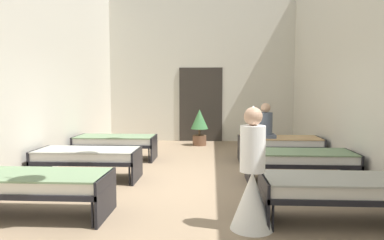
{
  "coord_description": "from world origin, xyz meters",
  "views": [
    {
      "loc": [
        0.35,
        -6.28,
        1.66
      ],
      "look_at": [
        0.0,
        -0.0,
        1.13
      ],
      "focal_mm": 32.57,
      "sensor_mm": 36.0,
      "label": 1
    }
  ],
  "objects_px": {
    "bed_left_row_0": "(37,184)",
    "patient_seated_primary": "(265,125)",
    "bed_right_row_2": "(280,143)",
    "bed_left_row_1": "(88,156)",
    "nurse_near_aisle": "(252,186)",
    "potted_plant": "(199,124)",
    "bed_left_row_2": "(116,141)",
    "bed_right_row_0": "(338,188)",
    "bed_right_row_1": "(300,159)"
  },
  "relations": [
    {
      "from": "bed_right_row_1",
      "to": "patient_seated_primary",
      "type": "distance_m",
      "value": 1.9
    },
    {
      "from": "bed_left_row_0",
      "to": "bed_left_row_1",
      "type": "relative_size",
      "value": 1.0
    },
    {
      "from": "bed_left_row_2",
      "to": "potted_plant",
      "type": "distance_m",
      "value": 3.01
    },
    {
      "from": "bed_left_row_2",
      "to": "nurse_near_aisle",
      "type": "relative_size",
      "value": 1.28
    },
    {
      "from": "bed_left_row_1",
      "to": "bed_right_row_2",
      "type": "distance_m",
      "value": 4.34
    },
    {
      "from": "bed_right_row_0",
      "to": "bed_right_row_1",
      "type": "height_order",
      "value": "same"
    },
    {
      "from": "bed_left_row_2",
      "to": "nurse_near_aisle",
      "type": "xyz_separation_m",
      "value": [
        2.79,
        -4.07,
        0.09
      ]
    },
    {
      "from": "bed_left_row_0",
      "to": "patient_seated_primary",
      "type": "distance_m",
      "value": 5.15
    },
    {
      "from": "bed_right_row_1",
      "to": "nurse_near_aisle",
      "type": "height_order",
      "value": "nurse_near_aisle"
    },
    {
      "from": "bed_left_row_2",
      "to": "bed_right_row_1",
      "type": "bearing_deg",
      "value": -25.99
    },
    {
      "from": "bed_right_row_2",
      "to": "potted_plant",
      "type": "height_order",
      "value": "potted_plant"
    },
    {
      "from": "bed_right_row_0",
      "to": "bed_right_row_1",
      "type": "distance_m",
      "value": 1.9
    },
    {
      "from": "bed_left_row_1",
      "to": "bed_right_row_2",
      "type": "height_order",
      "value": "same"
    },
    {
      "from": "bed_left_row_0",
      "to": "patient_seated_primary",
      "type": "height_order",
      "value": "patient_seated_primary"
    },
    {
      "from": "bed_right_row_0",
      "to": "bed_right_row_1",
      "type": "relative_size",
      "value": 1.0
    },
    {
      "from": "bed_right_row_2",
      "to": "nurse_near_aisle",
      "type": "height_order",
      "value": "nurse_near_aisle"
    },
    {
      "from": "nurse_near_aisle",
      "to": "patient_seated_primary",
      "type": "height_order",
      "value": "nurse_near_aisle"
    },
    {
      "from": "bed_right_row_0",
      "to": "bed_left_row_2",
      "type": "distance_m",
      "value": 5.44
    },
    {
      "from": "bed_left_row_0",
      "to": "nurse_near_aisle",
      "type": "xyz_separation_m",
      "value": [
        2.79,
        -0.27,
        0.09
      ]
    },
    {
      "from": "bed_left_row_0",
      "to": "bed_right_row_0",
      "type": "xyz_separation_m",
      "value": [
        3.9,
        0.0,
        0.0
      ]
    },
    {
      "from": "bed_right_row_1",
      "to": "nurse_near_aisle",
      "type": "xyz_separation_m",
      "value": [
        -1.11,
        -2.17,
        0.09
      ]
    },
    {
      "from": "bed_right_row_1",
      "to": "bed_right_row_2",
      "type": "xyz_separation_m",
      "value": [
        0.0,
        1.9,
        0.0
      ]
    },
    {
      "from": "bed_right_row_2",
      "to": "bed_right_row_1",
      "type": "bearing_deg",
      "value": -90.0
    },
    {
      "from": "nurse_near_aisle",
      "to": "bed_right_row_2",
      "type": "bearing_deg",
      "value": 20.0
    },
    {
      "from": "bed_left_row_0",
      "to": "bed_right_row_1",
      "type": "bearing_deg",
      "value": 25.99
    },
    {
      "from": "bed_left_row_1",
      "to": "bed_right_row_2",
      "type": "relative_size",
      "value": 1.0
    },
    {
      "from": "bed_left_row_0",
      "to": "bed_right_row_0",
      "type": "distance_m",
      "value": 3.9
    },
    {
      "from": "patient_seated_primary",
      "to": "bed_right_row_2",
      "type": "bearing_deg",
      "value": 13.83
    },
    {
      "from": "patient_seated_primary",
      "to": "bed_right_row_0",
      "type": "bearing_deg",
      "value": -84.62
    },
    {
      "from": "bed_right_row_1",
      "to": "potted_plant",
      "type": "distance_m",
      "value": 4.63
    },
    {
      "from": "potted_plant",
      "to": "patient_seated_primary",
      "type": "bearing_deg",
      "value": -55.89
    },
    {
      "from": "bed_left_row_1",
      "to": "bed_left_row_0",
      "type": "bearing_deg",
      "value": -90.0
    },
    {
      "from": "bed_left_row_2",
      "to": "bed_right_row_2",
      "type": "distance_m",
      "value": 3.9
    },
    {
      "from": "patient_seated_primary",
      "to": "potted_plant",
      "type": "distance_m",
      "value": 2.88
    },
    {
      "from": "bed_right_row_0",
      "to": "bed_left_row_2",
      "type": "bearing_deg",
      "value": 135.72
    },
    {
      "from": "bed_left_row_1",
      "to": "nurse_near_aisle",
      "type": "relative_size",
      "value": 1.28
    },
    {
      "from": "bed_left_row_2",
      "to": "bed_left_row_1",
      "type": "bearing_deg",
      "value": -90.0
    },
    {
      "from": "bed_left_row_1",
      "to": "nurse_near_aisle",
      "type": "height_order",
      "value": "nurse_near_aisle"
    },
    {
      "from": "bed_left_row_0",
      "to": "bed_right_row_2",
      "type": "xyz_separation_m",
      "value": [
        3.9,
        3.8,
        0.0
      ]
    },
    {
      "from": "bed_left_row_2",
      "to": "patient_seated_primary",
      "type": "distance_m",
      "value": 3.57
    },
    {
      "from": "bed_right_row_0",
      "to": "bed_left_row_1",
      "type": "height_order",
      "value": "same"
    },
    {
      "from": "bed_right_row_2",
      "to": "nurse_near_aisle",
      "type": "bearing_deg",
      "value": -105.21
    },
    {
      "from": "bed_left_row_1",
      "to": "bed_right_row_1",
      "type": "distance_m",
      "value": 3.9
    },
    {
      "from": "bed_right_row_0",
      "to": "nurse_near_aisle",
      "type": "xyz_separation_m",
      "value": [
        -1.11,
        -0.27,
        0.09
      ]
    },
    {
      "from": "bed_left_row_0",
      "to": "bed_left_row_2",
      "type": "distance_m",
      "value": 3.8
    },
    {
      "from": "patient_seated_primary",
      "to": "bed_left_row_1",
      "type": "bearing_deg",
      "value": -152.92
    },
    {
      "from": "bed_right_row_1",
      "to": "patient_seated_primary",
      "type": "xyz_separation_m",
      "value": [
        -0.35,
        1.81,
        0.43
      ]
    },
    {
      "from": "bed_left_row_0",
      "to": "patient_seated_primary",
      "type": "xyz_separation_m",
      "value": [
        3.55,
        3.71,
        0.43
      ]
    },
    {
      "from": "potted_plant",
      "to": "bed_left_row_2",
      "type": "bearing_deg",
      "value": -130.26
    },
    {
      "from": "nurse_near_aisle",
      "to": "bed_right_row_1",
      "type": "bearing_deg",
      "value": 8.19
    }
  ]
}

